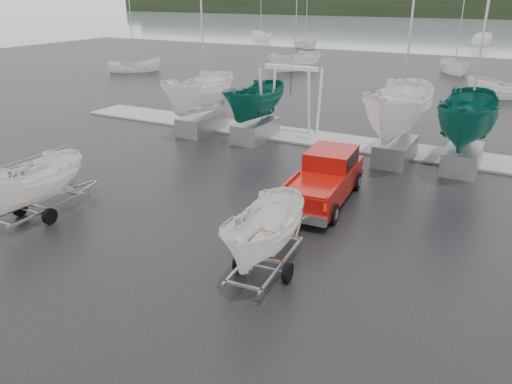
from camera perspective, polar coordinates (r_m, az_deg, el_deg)
name	(u,v)px	position (r m, az deg, el deg)	size (l,w,h in m)	color
ground_plane	(152,215)	(19.77, -11.79, -2.57)	(120.00, 120.00, 0.00)	black
lake	(469,34)	(114.50, 23.21, 16.23)	(300.00, 300.00, 0.00)	gray
dock	(291,135)	(30.21, 4.05, 6.53)	(30.00, 3.00, 0.12)	gray
treeline	(498,9)	(184.05, 25.95, 18.31)	(300.00, 8.00, 6.00)	black
far_hill	(501,2)	(191.99, 26.23, 18.93)	(300.00, 6.00, 10.00)	#4C5651
pickup_truck	(326,176)	(20.67, 7.98, 1.83)	(2.53, 6.01, 1.95)	maroon
trailer_hitched	(266,191)	(14.36, 1.15, 0.16)	(1.85, 3.68, 5.02)	#93969C
trailer_parked	(27,147)	(19.94, -24.67, 4.69)	(1.82, 3.63, 5.19)	#93969C
boat_hoist	(291,91)	(29.67, 3.99, 11.44)	(3.30, 2.18, 4.12)	silver
keelboat_0	(199,69)	(30.21, -6.55, 13.82)	(2.43, 3.20, 10.60)	#93969C
keelboat_1	(255,81)	(28.55, -0.06, 12.56)	(2.16, 3.20, 6.85)	#93969C
keelboat_2	(404,72)	(25.40, 16.53, 13.02)	(2.82, 3.20, 11.00)	#93969C
keelboat_3	(474,84)	(25.29, 23.69, 11.25)	(2.60, 3.20, 10.78)	#93969C
mast_rack_0	(17,164)	(26.62, -25.60, 2.92)	(0.56, 6.50, 0.06)	#93969C
moored_boat_0	(135,72)	(56.98, -13.63, 13.23)	(3.11, 3.10, 10.88)	white
moored_boat_1	(295,70)	(57.21, 4.46, 13.78)	(3.79, 3.85, 12.03)	white
moored_boat_2	(454,73)	(58.34, 21.66, 12.52)	(3.01, 3.04, 11.00)	white
moored_boat_4	(261,40)	(92.55, 0.55, 16.94)	(3.49, 3.49, 11.24)	white
moored_boat_5	(480,45)	(91.60, 24.27, 15.06)	(2.93, 3.00, 11.86)	white
moored_boat_6	(305,48)	(80.02, 5.67, 16.06)	(2.95, 2.93, 10.81)	white
moored_boat_7	(507,98)	(46.06, 26.80, 9.57)	(3.20, 3.15, 11.35)	white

